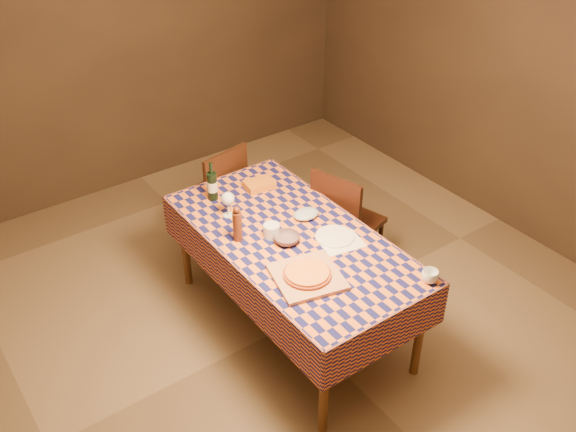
{
  "coord_description": "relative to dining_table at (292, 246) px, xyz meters",
  "views": [
    {
      "loc": [
        -1.98,
        -2.7,
        3.21
      ],
      "look_at": [
        0.0,
        0.05,
        0.9
      ],
      "focal_mm": 40.0,
      "sensor_mm": 36.0,
      "label": 1
    }
  ],
  "objects": [
    {
      "name": "wine_glass",
      "position": [
        -0.21,
        0.44,
        0.2
      ],
      "size": [
        0.09,
        0.09,
        0.18
      ],
      "color": "silver",
      "rests_on": "dining_table"
    },
    {
      "name": "pizza",
      "position": [
        -0.18,
        -0.39,
        0.11
      ],
      "size": [
        0.35,
        0.35,
        0.03
      ],
      "color": "#913818",
      "rests_on": "cutting_board"
    },
    {
      "name": "white_plate",
      "position": [
        0.21,
        -0.17,
        0.08
      ],
      "size": [
        0.31,
        0.31,
        0.01
      ],
      "primitive_type": "cylinder",
      "rotation": [
        0.0,
        0.0,
        -0.3
      ],
      "color": "white",
      "rests_on": "dining_table"
    },
    {
      "name": "pepper_mill",
      "position": [
        -0.31,
        0.17,
        0.19
      ],
      "size": [
        0.06,
        0.06,
        0.25
      ],
      "color": "#492111",
      "rests_on": "dining_table"
    },
    {
      "name": "room",
      "position": [
        0.0,
        0.0,
        0.66
      ],
      "size": [
        5.0,
        5.1,
        2.7
      ],
      "color": "brown",
      "rests_on": "ground"
    },
    {
      "name": "flour_bag",
      "position": [
        0.2,
        0.12,
        0.1
      ],
      "size": [
        0.19,
        0.15,
        0.05
      ],
      "primitive_type": "ellipsoid",
      "rotation": [
        0.0,
        0.0,
        -0.07
      ],
      "color": "#A1B5CE",
      "rests_on": "dining_table"
    },
    {
      "name": "wine_bottle",
      "position": [
        -0.19,
        0.69,
        0.18
      ],
      "size": [
        0.09,
        0.09,
        0.29
      ],
      "color": "black",
      "rests_on": "dining_table"
    },
    {
      "name": "cutting_board",
      "position": [
        -0.18,
        -0.39,
        0.09
      ],
      "size": [
        0.47,
        0.47,
        0.02
      ],
      "primitive_type": "cube",
      "rotation": [
        0.0,
        0.0,
        -0.24
      ],
      "color": "tan",
      "rests_on": "dining_table"
    },
    {
      "name": "chair_right",
      "position": [
        0.63,
        0.23,
        -0.17
      ],
      "size": [
        0.53,
        0.52,
        0.93
      ],
      "color": "black",
      "rests_on": "ground"
    },
    {
      "name": "bowl",
      "position": [
        -0.07,
        -0.03,
        0.1
      ],
      "size": [
        0.21,
        0.21,
        0.05
      ],
      "primitive_type": "imported",
      "rotation": [
        0.0,
        0.0,
        0.27
      ],
      "color": "#614951",
      "rests_on": "dining_table"
    },
    {
      "name": "chair_far",
      "position": [
        0.06,
        1.08,
        -0.17
      ],
      "size": [
        0.5,
        0.5,
        0.93
      ],
      "color": "black",
      "rests_on": "ground"
    },
    {
      "name": "flour_patch",
      "position": [
        0.21,
        -0.24,
        0.08
      ],
      "size": [
        0.3,
        0.25,
        0.0
      ],
      "primitive_type": "cube",
      "rotation": [
        0.0,
        0.0,
        -0.2
      ],
      "color": "silver",
      "rests_on": "dining_table"
    },
    {
      "name": "deli_tub",
      "position": [
        -0.11,
        0.08,
        0.12
      ],
      "size": [
        0.13,
        0.13,
        0.09
      ],
      "primitive_type": "cylinder",
      "rotation": [
        0.0,
        0.0,
        -0.3
      ],
      "color": "silver",
      "rests_on": "dining_table"
    },
    {
      "name": "takeout_container",
      "position": [
        0.16,
        0.62,
        0.1
      ],
      "size": [
        0.22,
        0.17,
        0.05
      ],
      "primitive_type": "cube",
      "rotation": [
        0.0,
        0.0,
        -0.12
      ],
      "color": "#C56B1A",
      "rests_on": "dining_table"
    },
    {
      "name": "dining_table",
      "position": [
        0.0,
        0.0,
        0.0
      ],
      "size": [
        0.94,
        1.84,
        0.77
      ],
      "color": "brown",
      "rests_on": "ground"
    },
    {
      "name": "tumbler",
      "position": [
        0.39,
        -0.84,
        0.12
      ],
      "size": [
        0.12,
        0.12,
        0.08
      ],
      "primitive_type": "imported",
      "rotation": [
        0.0,
        0.0,
        -0.21
      ],
      "color": "white",
      "rests_on": "dining_table"
    }
  ]
}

